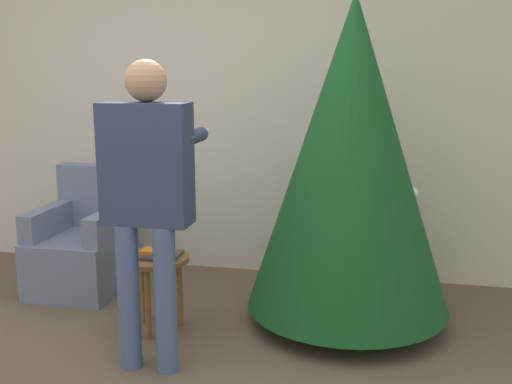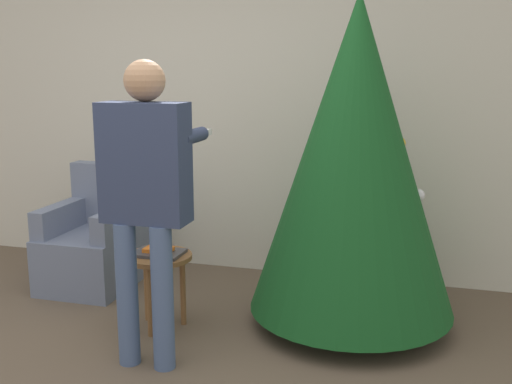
% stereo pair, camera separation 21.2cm
% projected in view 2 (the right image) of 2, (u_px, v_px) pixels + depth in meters
% --- Properties ---
extents(wall_back, '(8.00, 0.06, 2.70)m').
position_uv_depth(wall_back, '(220.00, 104.00, 4.80)').
color(wall_back, beige).
rests_on(wall_back, ground_plane).
extents(christmas_tree, '(1.30, 1.30, 2.09)m').
position_uv_depth(christmas_tree, '(355.00, 156.00, 3.69)').
color(christmas_tree, brown).
rests_on(christmas_tree, ground_plane).
extents(armchair, '(0.61, 0.74, 0.90)m').
position_uv_depth(armchair, '(96.00, 243.00, 4.59)').
color(armchair, slate).
rests_on(armchair, ground_plane).
extents(person_standing, '(0.48, 0.57, 1.68)m').
position_uv_depth(person_standing, '(145.00, 185.00, 3.21)').
color(person_standing, '#475B84').
rests_on(person_standing, ground_plane).
extents(side_stool, '(0.42, 0.42, 0.48)m').
position_uv_depth(side_stool, '(159.00, 266.00, 3.78)').
color(side_stool, brown).
rests_on(side_stool, ground_plane).
extents(laptop, '(0.31, 0.22, 0.02)m').
position_uv_depth(laptop, '(159.00, 253.00, 3.76)').
color(laptop, '#38383D').
rests_on(laptop, side_stool).
extents(book, '(0.18, 0.11, 0.02)m').
position_uv_depth(book, '(158.00, 250.00, 3.76)').
color(book, orange).
rests_on(book, laptop).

